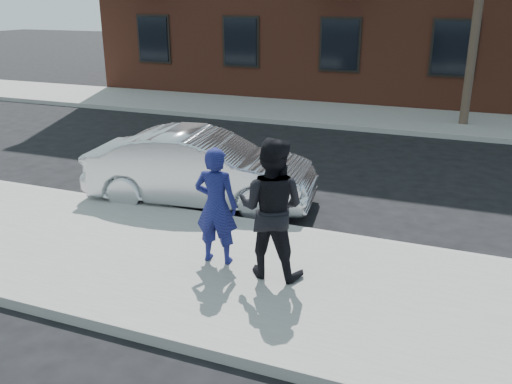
% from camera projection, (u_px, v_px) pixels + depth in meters
% --- Properties ---
extents(ground, '(100.00, 100.00, 0.00)m').
position_uv_depth(ground, '(133.00, 252.00, 8.48)').
color(ground, black).
rests_on(ground, ground).
extents(near_sidewalk, '(50.00, 3.50, 0.15)m').
position_uv_depth(near_sidewalk, '(123.00, 254.00, 8.23)').
color(near_sidewalk, gray).
rests_on(near_sidewalk, ground).
extents(near_curb, '(50.00, 0.10, 0.15)m').
position_uv_depth(near_curb, '(181.00, 213.00, 9.81)').
color(near_curb, '#999691').
rests_on(near_curb, ground).
extents(far_sidewalk, '(50.00, 3.50, 0.15)m').
position_uv_depth(far_sidewalk, '(322.00, 113.00, 18.29)').
color(far_sidewalk, gray).
rests_on(far_sidewalk, ground).
extents(far_curb, '(50.00, 0.10, 0.15)m').
position_uv_depth(far_curb, '(306.00, 124.00, 16.72)').
color(far_curb, '#999691').
rests_on(far_curb, ground).
extents(silver_sedan, '(4.46, 2.09, 1.41)m').
position_uv_depth(silver_sedan, '(201.00, 169.00, 10.23)').
color(silver_sedan, '#B7BABF').
rests_on(silver_sedan, ground).
extents(man_hoodie, '(0.65, 0.51, 1.70)m').
position_uv_depth(man_hoodie, '(216.00, 206.00, 7.58)').
color(man_hoodie, navy).
rests_on(man_hoodie, near_sidewalk).
extents(man_peacoat, '(0.95, 0.75, 1.93)m').
position_uv_depth(man_peacoat, '(271.00, 208.00, 7.18)').
color(man_peacoat, black).
rests_on(man_peacoat, near_sidewalk).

